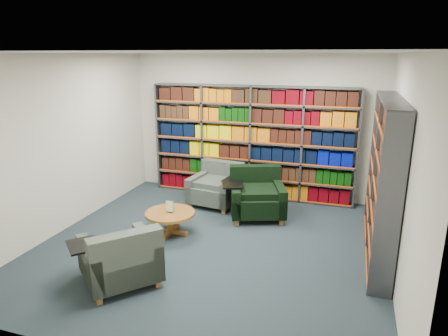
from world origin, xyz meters
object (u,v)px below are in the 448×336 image
(chair_teal_front, at_px, (121,261))
(chair_green_right, at_px, (256,196))
(chair_teal_left, at_px, (218,187))
(coffee_table, at_px, (170,217))

(chair_teal_front, bearing_deg, chair_green_right, 69.15)
(chair_teal_left, relative_size, chair_teal_front, 0.87)
(chair_teal_left, relative_size, coffee_table, 1.36)
(chair_teal_front, bearing_deg, coffee_table, 92.38)
(chair_teal_left, bearing_deg, chair_green_right, -21.28)
(chair_teal_left, distance_m, coffee_table, 1.57)
(chair_green_right, bearing_deg, coffee_table, -132.16)
(coffee_table, bearing_deg, chair_teal_front, -87.62)
(chair_green_right, xyz_separation_m, coffee_table, (-1.11, -1.22, -0.04))
(chair_teal_left, xyz_separation_m, chair_green_right, (0.84, -0.33, 0.02))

